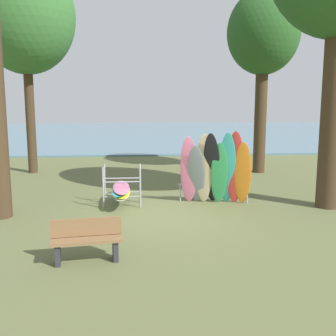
{
  "coord_description": "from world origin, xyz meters",
  "views": [
    {
      "loc": [
        -0.79,
        -10.86,
        3.14
      ],
      "look_at": [
        0.19,
        1.61,
        1.1
      ],
      "focal_mm": 43.13,
      "sensor_mm": 36.0,
      "label": 1
    }
  ],
  "objects": [
    {
      "name": "leaning_board_pile",
      "position": [
        1.63,
        1.2,
        1.06
      ],
      "size": [
        2.28,
        1.06,
        2.31
      ],
      "color": "pink",
      "rests_on": "ground"
    },
    {
      "name": "board_storage_rack",
      "position": [
        -1.26,
        1.28,
        0.5
      ],
      "size": [
        1.15,
        2.12,
        1.25
      ],
      "color": "#9EA0A5",
      "rests_on": "ground"
    },
    {
      "name": "park_bench",
      "position": [
        -1.8,
        -3.08,
        0.45
      ],
      "size": [
        1.44,
        0.59,
        0.85
      ],
      "color": "#2D2D33",
      "rests_on": "ground"
    },
    {
      "name": "tree_far_left_back",
      "position": [
        4.74,
        6.85,
        5.98
      ],
      "size": [
        3.14,
        3.14,
        7.93
      ],
      "color": "#42301E",
      "rests_on": "ground"
    },
    {
      "name": "ground_plane",
      "position": [
        0.0,
        0.0,
        0.0
      ],
      "size": [
        80.0,
        80.0,
        0.0
      ],
      "primitive_type": "plane",
      "color": "#60663D"
    },
    {
      "name": "tree_mid_behind",
      "position": [
        -5.46,
        7.56,
        6.74
      ],
      "size": [
        4.25,
        4.25,
        9.22
      ],
      "color": "#42301E",
      "rests_on": "ground"
    },
    {
      "name": "lake_water",
      "position": [
        0.0,
        30.66,
        0.05
      ],
      "size": [
        80.0,
        36.0,
        0.1
      ],
      "primitive_type": "cube",
      "color": "slate",
      "rests_on": "ground"
    }
  ]
}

